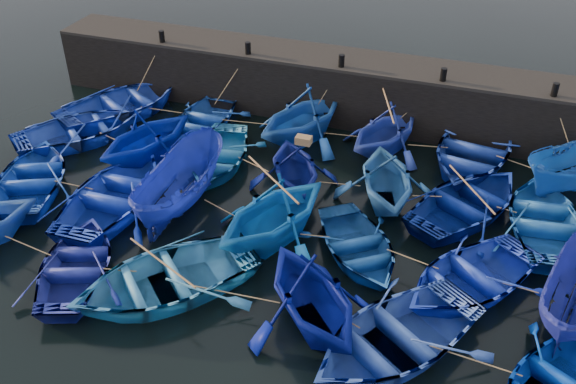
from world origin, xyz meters
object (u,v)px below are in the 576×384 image
(wooden_crate, at_px, (304,140))
(boat_8, at_px, (217,155))
(boat_13, at_px, (33,177))
(boat_0, at_px, (122,103))

(wooden_crate, bearing_deg, boat_8, 170.79)
(boat_8, bearing_deg, boat_13, -157.03)
(boat_8, bearing_deg, boat_0, 145.96)
(boat_0, bearing_deg, boat_8, -173.49)
(boat_8, relative_size, wooden_crate, 8.58)
(boat_13, xyz_separation_m, wooden_crate, (9.07, 3.01, 1.60))
(boat_13, bearing_deg, boat_8, -171.91)
(boat_13, bearing_deg, boat_0, -114.66)
(boat_0, height_order, boat_8, boat_0)
(boat_0, bearing_deg, boat_13, 120.77)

